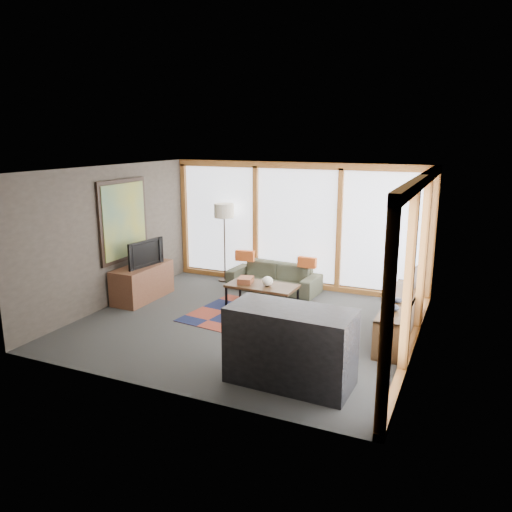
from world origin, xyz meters
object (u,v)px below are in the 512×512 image
at_px(tv_console, 143,282).
at_px(television, 143,253).
at_px(sofa, 274,277).
at_px(bar_counter, 290,346).
at_px(coffee_table, 262,296).
at_px(floor_lamp, 225,243).
at_px(bookshelf, 400,317).

bearing_deg(tv_console, television, 8.32).
relative_size(sofa, television, 2.12).
bearing_deg(bar_counter, coffee_table, 122.31).
height_order(floor_lamp, bookshelf, floor_lamp).
relative_size(coffee_table, tv_console, 0.96).
bearing_deg(sofa, bar_counter, -60.95).
relative_size(coffee_table, bookshelf, 0.55).
bearing_deg(sofa, television, -139.49).
xyz_separation_m(sofa, television, (-2.09, -1.55, 0.65)).
height_order(floor_lamp, tv_console, floor_lamp).
distance_m(sofa, floor_lamp, 1.39).
distance_m(television, bar_counter, 4.31).
height_order(sofa, television, television).
distance_m(tv_console, bar_counter, 4.32).
xyz_separation_m(bookshelf, tv_console, (-4.85, -0.22, 0.04)).
height_order(coffee_table, bar_counter, bar_counter).
relative_size(sofa, coffee_table, 1.47).
bearing_deg(sofa, bookshelf, -22.28).
bearing_deg(television, coffee_table, -69.15).
relative_size(floor_lamp, tv_console, 1.27).
bearing_deg(tv_console, coffee_table, 12.40).
height_order(coffee_table, television, television).
distance_m(sofa, tv_console, 2.64).
bearing_deg(television, tv_console, 106.70).
bearing_deg(bookshelf, sofa, 153.77).
bearing_deg(floor_lamp, tv_console, -116.35).
bearing_deg(coffee_table, tv_console, -167.60).
distance_m(sofa, television, 2.68).
xyz_separation_m(coffee_table, television, (-2.28, -0.50, 0.71)).
distance_m(coffee_table, bookshelf, 2.55).
bearing_deg(tv_console, floor_lamp, 63.65).
xyz_separation_m(floor_lamp, tv_console, (-0.88, -1.78, -0.52)).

